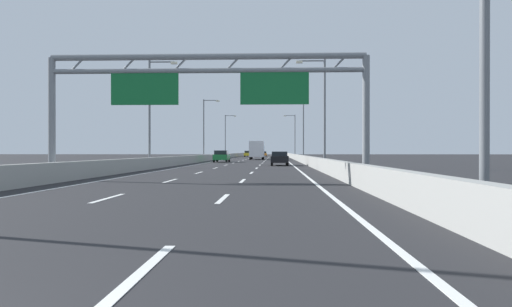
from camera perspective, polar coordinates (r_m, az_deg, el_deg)
ground_plane at (r=102.51m, az=0.39°, el=-0.55°), size 260.00×260.00×0.00m
lane_dash_left_1 at (r=15.90m, az=-16.97°, el=-5.04°), size 0.16×3.00×0.01m
lane_dash_left_2 at (r=24.55m, az=-10.01°, el=-3.16°), size 0.16×3.00×0.01m
lane_dash_left_3 at (r=33.39m, az=-6.71°, el=-2.25°), size 0.16×3.00×0.01m
lane_dash_left_4 at (r=42.30m, az=-4.80°, el=-1.72°), size 0.16×3.00×0.01m
lane_dash_left_5 at (r=51.23m, az=-3.55°, el=-1.37°), size 0.16×3.00×0.01m
lane_dash_left_6 at (r=60.19m, az=-2.68°, el=-1.13°), size 0.16×3.00×0.01m
lane_dash_left_7 at (r=69.16m, az=-2.03°, el=-0.94°), size 0.16×3.00×0.01m
lane_dash_left_8 at (r=78.13m, az=-1.53°, el=-0.80°), size 0.16×3.00×0.01m
lane_dash_left_9 at (r=87.11m, az=-1.14°, el=-0.69°), size 0.16×3.00×0.01m
lane_dash_left_10 at (r=96.10m, az=-0.81°, el=-0.60°), size 0.16×3.00×0.01m
lane_dash_left_11 at (r=105.09m, az=-0.55°, el=-0.53°), size 0.16×3.00×0.01m
lane_dash_left_12 at (r=114.07m, az=-0.32°, el=-0.46°), size 0.16×3.00×0.01m
lane_dash_left_13 at (r=123.07m, az=-0.13°, el=-0.41°), size 0.16×3.00×0.01m
lane_dash_left_14 at (r=132.06m, az=0.04°, el=-0.36°), size 0.16×3.00×0.01m
lane_dash_left_15 at (r=141.05m, az=0.18°, el=-0.32°), size 0.16×3.00×0.01m
lane_dash_left_16 at (r=150.04m, az=0.31°, el=-0.29°), size 0.16×3.00×0.01m
lane_dash_left_17 at (r=159.04m, az=0.42°, el=-0.26°), size 0.16×3.00×0.01m
lane_dash_right_0 at (r=6.34m, az=-12.99°, el=-13.14°), size 0.16×3.00×0.01m
lane_dash_right_1 at (r=15.11m, az=-3.91°, el=-5.31°), size 0.16×3.00×0.01m
lane_dash_right_2 at (r=24.05m, az=-1.58°, el=-3.23°), size 0.16×3.00×0.01m
lane_dash_right_3 at (r=33.02m, az=-0.52°, el=-2.28°), size 0.16×3.00×0.01m
lane_dash_right_4 at (r=42.00m, az=0.08°, el=-1.73°), size 0.16×3.00×0.01m
lane_dash_right_5 at (r=50.99m, az=0.47°, el=-1.38°), size 0.16×3.00×0.01m
lane_dash_right_6 at (r=59.99m, az=0.75°, el=-1.13°), size 0.16×3.00×0.01m
lane_dash_right_7 at (r=68.98m, az=0.95°, el=-0.95°), size 0.16×3.00×0.01m
lane_dash_right_8 at (r=77.98m, az=1.11°, el=-0.81°), size 0.16×3.00×0.01m
lane_dash_right_9 at (r=86.97m, az=1.23°, el=-0.69°), size 0.16×3.00×0.01m
lane_dash_right_10 at (r=95.97m, az=1.33°, el=-0.60°), size 0.16×3.00×0.01m
lane_dash_right_11 at (r=104.97m, az=1.42°, el=-0.53°), size 0.16×3.00×0.01m
lane_dash_right_12 at (r=113.97m, az=1.49°, el=-0.47°), size 0.16×3.00×0.01m
lane_dash_right_13 at (r=122.96m, az=1.55°, el=-0.41°), size 0.16×3.00×0.01m
lane_dash_right_14 at (r=131.96m, az=1.60°, el=-0.37°), size 0.16×3.00×0.01m
lane_dash_right_15 at (r=140.96m, az=1.64°, el=-0.32°), size 0.16×3.00×0.01m
lane_dash_right_16 at (r=149.96m, az=1.68°, el=-0.29°), size 0.16×3.00×0.01m
lane_dash_right_17 at (r=158.96m, az=1.72°, el=-0.26°), size 0.16×3.00×0.01m
edge_line_left at (r=90.87m, az=-3.18°, el=-0.65°), size 0.16×176.00×0.01m
edge_line_right at (r=90.48m, az=3.46°, el=-0.66°), size 0.16×176.00×0.01m
barrier_left at (r=112.92m, az=-2.94°, el=-0.23°), size 0.45×220.00×0.95m
barrier_right at (r=112.50m, az=4.07°, el=-0.24°), size 0.45×220.00×0.95m
sign_gantry at (r=24.60m, az=-5.72°, el=8.06°), size 16.14×0.36×6.36m
streetlamp_left_mid at (r=44.00m, az=-12.10°, el=5.38°), size 2.58×0.28×9.50m
streetlamp_right_mid at (r=42.82m, az=7.74°, el=5.53°), size 2.58×0.28×9.50m
streetlamp_left_far at (r=75.68m, az=-5.98°, el=3.24°), size 2.58×0.28×9.50m
streetlamp_right_far at (r=75.00m, az=5.40°, el=3.27°), size 2.58×0.28×9.50m
streetlamp_left_distant at (r=107.75m, az=-3.50°, el=2.36°), size 2.58×0.28×9.50m
streetlamp_right_distant at (r=107.27m, az=4.46°, el=2.37°), size 2.58×0.28×9.50m
orange_car at (r=138.26m, az=0.88°, el=-0.04°), size 1.81×4.58×1.41m
white_car at (r=139.87m, az=-0.65°, el=-0.01°), size 1.73×4.34×1.54m
green_car at (r=65.39m, az=-4.06°, el=-0.32°), size 1.88×4.69×1.57m
yellow_car at (r=126.42m, az=-0.99°, el=-0.04°), size 1.74×4.14×1.57m
black_car at (r=49.98m, az=2.77°, el=-0.55°), size 1.78×4.42×1.44m
box_truck at (r=85.46m, az=0.10°, el=0.44°), size 2.39×8.13×3.20m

